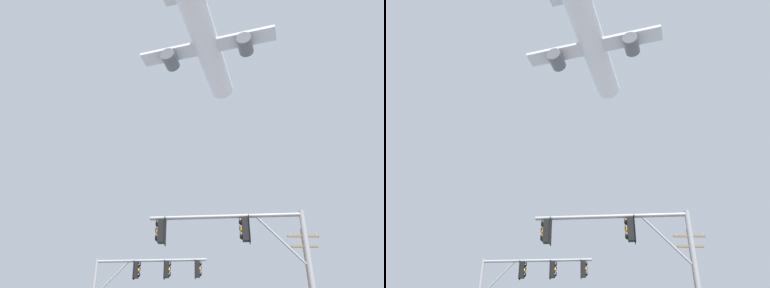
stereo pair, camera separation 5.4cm
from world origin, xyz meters
TOP-DOWN VIEW (x-y plane):
  - signal_pole_near at (2.76, 7.61)m, footprint 5.96×0.83m
  - signal_pole_far at (-2.31, 16.07)m, footprint 6.55×0.86m
  - airplane at (3.47, 36.30)m, footprint 20.95×27.13m

SIDE VIEW (x-z plane):
  - signal_pole_near at x=2.76m, z-range 1.53..7.56m
  - signal_pole_far at x=-2.31m, z-range 1.72..7.89m
  - airplane at x=3.47m, z-range 39.43..46.92m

